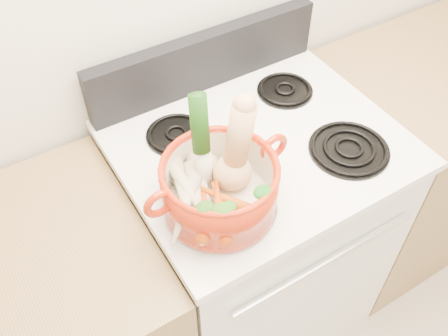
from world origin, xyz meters
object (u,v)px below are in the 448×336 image
stove_body (252,239)px  leek (203,144)px  squash (233,149)px  dutch_oven (220,187)px

stove_body → leek: size_ratio=3.34×
leek → squash: bearing=-15.8°
leek → stove_body: bearing=39.6°
dutch_oven → leek: (-0.01, 0.06, 0.10)m
squash → leek: 0.07m
squash → leek: bearing=157.7°
dutch_oven → leek: 0.11m
dutch_oven → leek: size_ratio=1.01×
stove_body → squash: squash is taller
dutch_oven → squash: size_ratio=1.13×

